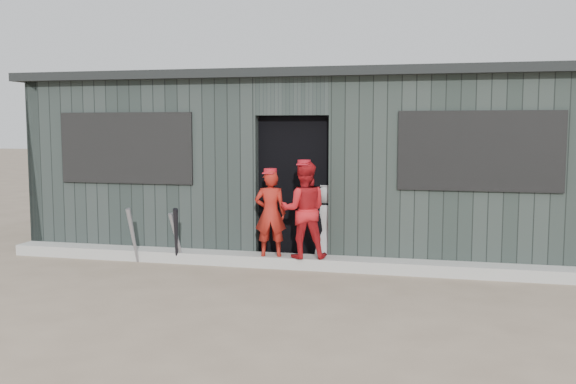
% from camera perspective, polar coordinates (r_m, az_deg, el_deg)
% --- Properties ---
extents(ground, '(80.00, 80.00, 0.00)m').
position_cam_1_polar(ground, '(6.85, -3.56, -9.87)').
color(ground, '#776452').
rests_on(ground, ground).
extents(curb, '(8.00, 0.36, 0.15)m').
position_cam_1_polar(curb, '(8.53, 0.03, -6.18)').
color(curb, '#9A9B96').
rests_on(curb, ground).
extents(bat_left, '(0.12, 0.25, 0.77)m').
position_cam_1_polar(bat_left, '(8.95, -13.62, -3.77)').
color(bat_left, gray).
rests_on(bat_left, ground).
extents(bat_mid, '(0.17, 0.30, 0.72)m').
position_cam_1_polar(bat_mid, '(8.73, -9.85, -4.09)').
color(bat_mid, gray).
rests_on(bat_mid, ground).
extents(bat_right, '(0.19, 0.34, 0.79)m').
position_cam_1_polar(bat_right, '(8.70, -9.91, -3.89)').
color(bat_right, black).
rests_on(bat_right, ground).
extents(player_red_left, '(0.46, 0.35, 1.13)m').
position_cam_1_polar(player_red_left, '(8.41, -1.58, -1.92)').
color(player_red_left, maroon).
rests_on(player_red_left, curb).
extents(player_red_right, '(0.70, 0.60, 1.25)m').
position_cam_1_polar(player_red_right, '(8.30, 1.43, -1.61)').
color(player_red_right, '#B5161B').
rests_on(player_red_right, curb).
extents(player_grey_back, '(0.60, 0.47, 1.09)m').
position_cam_1_polar(player_grey_back, '(8.77, 3.47, -2.74)').
color(player_grey_back, '#A3A3A3').
rests_on(player_grey_back, ground).
extents(dugout, '(8.30, 3.30, 2.62)m').
position_cam_1_polar(dugout, '(10.01, 2.27, 2.61)').
color(dugout, black).
rests_on(dugout, ground).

